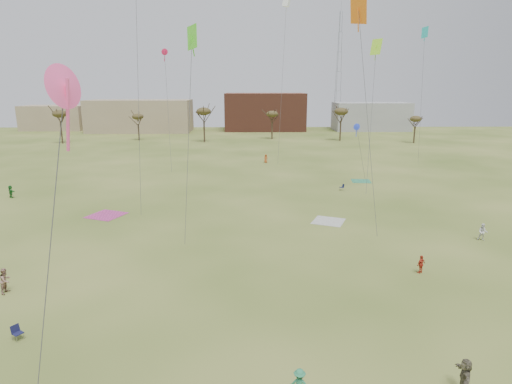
{
  "coord_description": "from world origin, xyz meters",
  "views": [
    {
      "loc": [
        -0.67,
        -22.67,
        14.19
      ],
      "look_at": [
        0.0,
        12.0,
        5.5
      ],
      "focal_mm": 29.68,
      "sensor_mm": 36.0,
      "label": 1
    }
  ],
  "objects_px": {
    "flyer_near_center": "(299,384)",
    "radio_tower": "(338,71)",
    "spectator_fore_a": "(421,264)",
    "camp_chair_left": "(18,336)",
    "camp_chair_right": "(342,188)"
  },
  "relations": [
    {
      "from": "flyer_near_center",
      "to": "radio_tower",
      "type": "xyz_separation_m",
      "value": [
        28.33,
        130.87,
        18.44
      ]
    },
    {
      "from": "flyer_near_center",
      "to": "spectator_fore_a",
      "type": "relative_size",
      "value": 1.05
    },
    {
      "from": "camp_chair_left",
      "to": "radio_tower",
      "type": "xyz_separation_m",
      "value": [
        43.96,
        125.84,
        18.95
      ]
    },
    {
      "from": "flyer_near_center",
      "to": "radio_tower",
      "type": "relative_size",
      "value": 0.04
    },
    {
      "from": "camp_chair_left",
      "to": "radio_tower",
      "type": "relative_size",
      "value": 0.02
    },
    {
      "from": "radio_tower",
      "to": "flyer_near_center",
      "type": "bearing_deg",
      "value": -102.22
    },
    {
      "from": "camp_chair_left",
      "to": "camp_chair_right",
      "type": "xyz_separation_m",
      "value": [
        26.45,
        35.57,
        0.0
      ]
    },
    {
      "from": "flyer_near_center",
      "to": "camp_chair_left",
      "type": "xyz_separation_m",
      "value": [
        -15.63,
        5.03,
        -0.51
      ]
    },
    {
      "from": "camp_chair_right",
      "to": "flyer_near_center",
      "type": "bearing_deg",
      "value": -30.73
    },
    {
      "from": "camp_chair_left",
      "to": "radio_tower",
      "type": "distance_m",
      "value": 134.64
    },
    {
      "from": "camp_chair_left",
      "to": "camp_chair_right",
      "type": "relative_size",
      "value": 1.0
    },
    {
      "from": "spectator_fore_a",
      "to": "camp_chair_left",
      "type": "xyz_separation_m",
      "value": [
        -26.75,
        -8.46,
        -0.47
      ]
    },
    {
      "from": "camp_chair_right",
      "to": "camp_chair_left",
      "type": "bearing_deg",
      "value": -52.45
    },
    {
      "from": "spectator_fore_a",
      "to": "camp_chair_left",
      "type": "height_order",
      "value": "spectator_fore_a"
    },
    {
      "from": "camp_chair_right",
      "to": "spectator_fore_a",
      "type": "bearing_deg",
      "value": -15.19
    }
  ]
}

